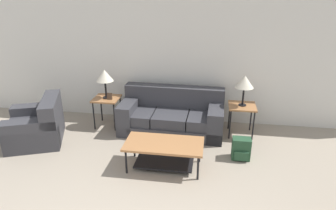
{
  "coord_description": "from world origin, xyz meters",
  "views": [
    {
      "loc": [
        0.71,
        -1.28,
        2.65
      ],
      "look_at": [
        0.01,
        3.26,
        0.8
      ],
      "focal_mm": 32.0,
      "sensor_mm": 36.0,
      "label": 1
    }
  ],
  "objects_px": {
    "armchair": "(37,126)",
    "side_table_right": "(242,109)",
    "couch": "(172,116)",
    "backpack": "(241,149)",
    "side_table_left": "(107,101)",
    "table_lamp_left": "(105,76)",
    "table_lamp_right": "(245,82)",
    "coffee_table": "(164,149)"
  },
  "relations": [
    {
      "from": "couch",
      "to": "side_table_right",
      "type": "relative_size",
      "value": 3.32
    },
    {
      "from": "table_lamp_right",
      "to": "couch",
      "type": "bearing_deg",
      "value": -178.73
    },
    {
      "from": "side_table_left",
      "to": "table_lamp_right",
      "type": "distance_m",
      "value": 2.65
    },
    {
      "from": "couch",
      "to": "coffee_table",
      "type": "xyz_separation_m",
      "value": [
        0.06,
        -1.28,
        0.02
      ]
    },
    {
      "from": "table_lamp_right",
      "to": "side_table_left",
      "type": "bearing_deg",
      "value": -180.0
    },
    {
      "from": "couch",
      "to": "armchair",
      "type": "bearing_deg",
      "value": -161.72
    },
    {
      "from": "side_table_left",
      "to": "backpack",
      "type": "relative_size",
      "value": 1.63
    },
    {
      "from": "couch",
      "to": "side_table_left",
      "type": "bearing_deg",
      "value": 178.73
    },
    {
      "from": "couch",
      "to": "side_table_left",
      "type": "xyz_separation_m",
      "value": [
        -1.3,
        0.03,
        0.23
      ]
    },
    {
      "from": "couch",
      "to": "coffee_table",
      "type": "distance_m",
      "value": 1.28
    },
    {
      "from": "side_table_left",
      "to": "table_lamp_left",
      "type": "relative_size",
      "value": 1.05
    },
    {
      "from": "side_table_left",
      "to": "side_table_right",
      "type": "relative_size",
      "value": 1.0
    },
    {
      "from": "table_lamp_left",
      "to": "backpack",
      "type": "relative_size",
      "value": 1.55
    },
    {
      "from": "couch",
      "to": "table_lamp_right",
      "type": "relative_size",
      "value": 3.48
    },
    {
      "from": "side_table_left",
      "to": "table_lamp_left",
      "type": "bearing_deg",
      "value": 95.71
    },
    {
      "from": "couch",
      "to": "table_lamp_left",
      "type": "relative_size",
      "value": 3.48
    },
    {
      "from": "side_table_right",
      "to": "side_table_left",
      "type": "bearing_deg",
      "value": 180.0
    },
    {
      "from": "side_table_right",
      "to": "coffee_table",
      "type": "bearing_deg",
      "value": -133.43
    },
    {
      "from": "couch",
      "to": "backpack",
      "type": "height_order",
      "value": "couch"
    },
    {
      "from": "table_lamp_left",
      "to": "table_lamp_right",
      "type": "bearing_deg",
      "value": 0.0
    },
    {
      "from": "table_lamp_left",
      "to": "backpack",
      "type": "height_order",
      "value": "table_lamp_left"
    },
    {
      "from": "coffee_table",
      "to": "backpack",
      "type": "relative_size",
      "value": 3.26
    },
    {
      "from": "armchair",
      "to": "side_table_right",
      "type": "bearing_deg",
      "value": 12.42
    },
    {
      "from": "side_table_left",
      "to": "coffee_table",
      "type": "bearing_deg",
      "value": -43.99
    },
    {
      "from": "armchair",
      "to": "table_lamp_right",
      "type": "distance_m",
      "value": 3.8
    },
    {
      "from": "couch",
      "to": "armchair",
      "type": "relative_size",
      "value": 1.58
    },
    {
      "from": "armchair",
      "to": "side_table_right",
      "type": "height_order",
      "value": "armchair"
    },
    {
      "from": "side_table_right",
      "to": "table_lamp_right",
      "type": "relative_size",
      "value": 1.05
    },
    {
      "from": "side_table_left",
      "to": "backpack",
      "type": "height_order",
      "value": "side_table_left"
    },
    {
      "from": "armchair",
      "to": "coffee_table",
      "type": "xyz_separation_m",
      "value": [
        2.39,
        -0.51,
        0.03
      ]
    },
    {
      "from": "side_table_right",
      "to": "table_lamp_right",
      "type": "xyz_separation_m",
      "value": [
        0.0,
        0.0,
        0.51
      ]
    },
    {
      "from": "coffee_table",
      "to": "backpack",
      "type": "height_order",
      "value": "coffee_table"
    },
    {
      "from": "couch",
      "to": "side_table_left",
      "type": "height_order",
      "value": "couch"
    },
    {
      "from": "table_lamp_right",
      "to": "coffee_table",
      "type": "bearing_deg",
      "value": -133.43
    },
    {
      "from": "armchair",
      "to": "side_table_right",
      "type": "distance_m",
      "value": 3.73
    },
    {
      "from": "couch",
      "to": "side_table_left",
      "type": "distance_m",
      "value": 1.32
    },
    {
      "from": "couch",
      "to": "armchair",
      "type": "distance_m",
      "value": 2.46
    },
    {
      "from": "backpack",
      "to": "table_lamp_left",
      "type": "bearing_deg",
      "value": 161.06
    },
    {
      "from": "side_table_left",
      "to": "side_table_right",
      "type": "distance_m",
      "value": 2.6
    },
    {
      "from": "table_lamp_left",
      "to": "coffee_table",
      "type": "bearing_deg",
      "value": -43.99
    },
    {
      "from": "coffee_table",
      "to": "side_table_left",
      "type": "xyz_separation_m",
      "value": [
        -1.36,
        1.31,
        0.21
      ]
    },
    {
      "from": "coffee_table",
      "to": "table_lamp_left",
      "type": "relative_size",
      "value": 2.1
    }
  ]
}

